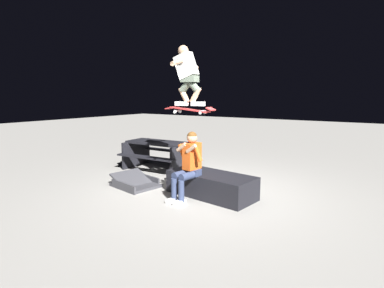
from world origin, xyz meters
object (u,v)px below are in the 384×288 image
object	(u,v)px
ledge_box_main	(211,185)
skateboard	(190,110)
person_sitting_on_ledge	(188,163)
picnic_table_back	(159,151)
skater_airborne	(187,73)
kicker_ramp	(136,184)

from	to	relation	value
ledge_box_main	skateboard	xyz separation A→B (m)	(0.38, 0.19, 1.46)
person_sitting_on_ledge	picnic_table_back	distance (m)	2.54
ledge_box_main	skateboard	size ratio (longest dim) A/B	1.68
ledge_box_main	skater_airborne	bearing A→B (deg)	23.82
kicker_ramp	picnic_table_back	world-z (taller)	picnic_table_back
ledge_box_main	picnic_table_back	bearing A→B (deg)	-26.71
skater_airborne	person_sitting_on_ledge	bearing A→B (deg)	128.75
ledge_box_main	kicker_ramp	xyz separation A→B (m)	(1.68, 0.35, -0.16)
skateboard	kicker_ramp	world-z (taller)	skateboard
picnic_table_back	ledge_box_main	bearing A→B (deg)	153.29
ledge_box_main	person_sitting_on_ledge	world-z (taller)	person_sitting_on_ledge
kicker_ramp	picnic_table_back	distance (m)	1.67
skater_airborne	skateboard	bearing A→B (deg)	-177.16
person_sitting_on_ledge	skateboard	xyz separation A→B (m)	(0.11, -0.21, 0.98)
kicker_ramp	skateboard	bearing A→B (deg)	-172.71
skateboard	picnic_table_back	distance (m)	2.60
skateboard	ledge_box_main	bearing A→B (deg)	-153.41
skateboard	kicker_ramp	bearing A→B (deg)	7.29
skateboard	skater_airborne	xyz separation A→B (m)	(0.06, 0.00, 0.69)
picnic_table_back	skateboard	bearing A→B (deg)	144.94
skateboard	skater_airborne	size ratio (longest dim) A/B	0.92
ledge_box_main	person_sitting_on_ledge	xyz separation A→B (m)	(0.26, 0.40, 0.48)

